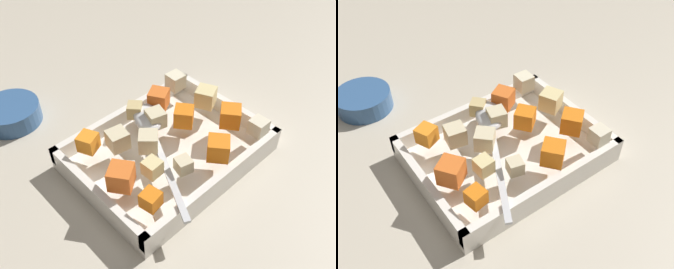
% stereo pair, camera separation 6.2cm
% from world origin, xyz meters
% --- Properties ---
extents(ground_plane, '(4.00, 4.00, 0.00)m').
position_xyz_m(ground_plane, '(0.00, 0.00, 0.00)').
color(ground_plane, '#BCB29E').
extents(baking_dish, '(0.30, 0.23, 0.04)m').
position_xyz_m(baking_dish, '(-0.01, 0.02, 0.01)').
color(baking_dish, white).
rests_on(baking_dish, ground_plane).
extents(carrot_chunk_center, '(0.05, 0.05, 0.03)m').
position_xyz_m(carrot_chunk_center, '(-0.04, 0.10, 0.06)').
color(carrot_chunk_center, orange).
rests_on(carrot_chunk_center, baking_dish).
extents(carrot_chunk_corner_ne, '(0.05, 0.05, 0.03)m').
position_xyz_m(carrot_chunk_corner_ne, '(-0.11, 0.06, 0.06)').
color(carrot_chunk_corner_ne, orange).
rests_on(carrot_chunk_corner_ne, baking_dish).
extents(carrot_chunk_mid_right, '(0.03, 0.03, 0.02)m').
position_xyz_m(carrot_chunk_mid_right, '(0.10, 0.10, 0.06)').
color(carrot_chunk_mid_right, orange).
rests_on(carrot_chunk_mid_right, baking_dish).
extents(carrot_chunk_heap_side, '(0.04, 0.04, 0.03)m').
position_xyz_m(carrot_chunk_heap_side, '(-0.05, -0.05, 0.06)').
color(carrot_chunk_heap_side, orange).
rests_on(carrot_chunk_heap_side, baking_dish).
extents(carrot_chunk_near_left, '(0.04, 0.04, 0.03)m').
position_xyz_m(carrot_chunk_near_left, '(-0.05, 0.01, 0.06)').
color(carrot_chunk_near_left, orange).
rests_on(carrot_chunk_near_left, baking_dish).
extents(carrot_chunk_heap_top, '(0.05, 0.05, 0.03)m').
position_xyz_m(carrot_chunk_heap_top, '(0.10, 0.04, 0.06)').
color(carrot_chunk_heap_top, orange).
rests_on(carrot_chunk_heap_top, baking_dish).
extents(carrot_chunk_back_center, '(0.04, 0.04, 0.03)m').
position_xyz_m(carrot_chunk_back_center, '(0.10, -0.05, 0.06)').
color(carrot_chunk_back_center, orange).
rests_on(carrot_chunk_back_center, baking_dish).
extents(potato_chunk_near_right, '(0.03, 0.03, 0.02)m').
position_xyz_m(potato_chunk_near_right, '(-0.01, -0.06, 0.06)').
color(potato_chunk_near_right, tan).
rests_on(potato_chunk_near_right, baking_dish).
extents(potato_chunk_rim_edge, '(0.03, 0.03, 0.02)m').
position_xyz_m(potato_chunk_rim_edge, '(0.02, 0.08, 0.06)').
color(potato_chunk_rim_edge, beige).
rests_on(potato_chunk_rim_edge, baking_dish).
extents(potato_chunk_near_spoon, '(0.03, 0.03, 0.03)m').
position_xyz_m(potato_chunk_near_spoon, '(-0.11, -0.07, 0.06)').
color(potato_chunk_near_spoon, beige).
rests_on(potato_chunk_near_spoon, baking_dish).
extents(potato_chunk_corner_nw, '(0.04, 0.04, 0.03)m').
position_xyz_m(potato_chunk_corner_nw, '(0.03, 0.01, 0.06)').
color(potato_chunk_corner_nw, beige).
rests_on(potato_chunk_corner_nw, baking_dish).
extents(potato_chunk_corner_se, '(0.03, 0.03, 0.02)m').
position_xyz_m(potato_chunk_corner_se, '(0.06, 0.05, 0.06)').
color(potato_chunk_corner_se, '#E0CC89').
rests_on(potato_chunk_corner_se, baking_dish).
extents(potato_chunk_front_center, '(0.04, 0.04, 0.03)m').
position_xyz_m(potato_chunk_front_center, '(-0.12, 0.00, 0.06)').
color(potato_chunk_front_center, '#E0CC89').
rests_on(potato_chunk_front_center, baking_dish).
extents(potato_chunk_corner_sw, '(0.03, 0.03, 0.03)m').
position_xyz_m(potato_chunk_corner_sw, '(0.06, -0.02, 0.06)').
color(potato_chunk_corner_sw, beige).
rests_on(potato_chunk_corner_sw, baking_dish).
extents(potato_chunk_mid_left, '(0.03, 0.03, 0.03)m').
position_xyz_m(potato_chunk_mid_left, '(-0.02, -0.02, 0.06)').
color(potato_chunk_mid_left, beige).
rests_on(potato_chunk_mid_left, baking_dish).
extents(parsnip_chunk_far_right, '(0.03, 0.03, 0.03)m').
position_xyz_m(parsnip_chunk_far_right, '(-0.12, 0.11, 0.06)').
color(parsnip_chunk_far_right, beige).
rests_on(parsnip_chunk_far_right, baking_dish).
extents(serving_spoon, '(0.14, 0.23, 0.02)m').
position_xyz_m(serving_spoon, '(-0.01, -0.02, 0.05)').
color(serving_spoon, silver).
rests_on(serving_spoon, baking_dish).
extents(small_prep_bowl, '(0.10, 0.10, 0.04)m').
position_xyz_m(small_prep_bowl, '(0.13, -0.25, 0.02)').
color(small_prep_bowl, '#33598C').
rests_on(small_prep_bowl, ground_plane).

